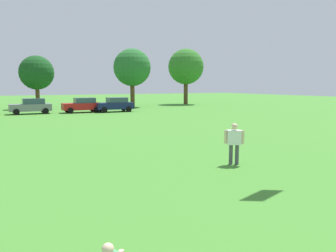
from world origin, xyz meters
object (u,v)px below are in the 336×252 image
tree_far_right (186,67)px  adult_bystander (234,140)px  parked_car_navy_3 (115,105)px  parked_car_gray_1 (31,106)px  tree_right (132,68)px  parked_car_red_2 (82,105)px  tree_center (37,73)px

tree_far_right → adult_bystander: bearing=-117.6°
parked_car_navy_3 → parked_car_gray_1: bearing=-9.1°
parked_car_navy_3 → tree_right: bearing=-124.3°
parked_car_navy_3 → tree_right: 10.26m
adult_bystander → parked_car_red_2: size_ratio=0.38×
parked_car_navy_3 → tree_far_right: bearing=-146.5°
parked_car_navy_3 → tree_far_right: (15.55, 10.29, 5.20)m
tree_far_right → parked_car_navy_3: bearing=-146.5°
adult_bystander → parked_car_navy_3: parked_car_navy_3 is taller
adult_bystander → tree_far_right: (19.85, 38.02, 5.08)m
parked_car_gray_1 → tree_center: 9.51m
parked_car_gray_1 → tree_far_right: bearing=-160.2°
tree_center → tree_far_right: bearing=0.8°
tree_center → parked_car_navy_3: bearing=-53.5°
adult_bystander → parked_car_red_2: (0.68, 28.52, -0.12)m
parked_car_navy_3 → tree_center: tree_center is taller
adult_bystander → parked_car_gray_1: bearing=132.3°
tree_far_right → tree_center: bearing=-179.2°
parked_car_navy_3 → tree_center: 12.99m
tree_right → tree_far_right: tree_far_right is taller
adult_bystander → parked_car_navy_3: bearing=114.2°
parked_car_gray_1 → tree_center: (1.66, 8.53, 3.86)m
parked_car_red_2 → parked_car_navy_3: size_ratio=1.00×
adult_bystander → tree_center: bearing=127.7°
adult_bystander → tree_right: 36.79m
tree_right → adult_bystander: bearing=-105.0°
tree_center → parked_car_gray_1: bearing=-101.0°
parked_car_navy_3 → parked_car_red_2: bearing=-12.2°
parked_car_gray_1 → tree_right: size_ratio=0.52×
parked_car_gray_1 → parked_car_navy_3: bearing=170.9°
parked_car_navy_3 → tree_far_right: 19.36m
adult_bystander → tree_right: bearing=108.1°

